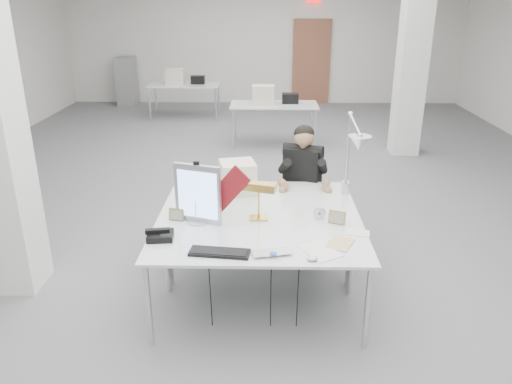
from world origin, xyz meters
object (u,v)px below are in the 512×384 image
Objects in this scene: office_chair at (302,193)px; architect_lamp at (352,156)px; desk_main at (258,240)px; bankers_lamp at (259,202)px; laptop at (273,256)px; monitor at (198,194)px; desk_phone at (160,236)px; beige_monitor at (238,177)px; seated_person at (303,166)px.

architect_lamp is (0.39, -0.73, 0.65)m from office_chair.
bankers_lamp reaches higher than desk_main.
monitor is at bearing 123.02° from laptop.
desk_phone is at bearing 149.74° from laptop.
laptop is 0.96m from desk_phone.
architect_lamp reaches higher than beige_monitor.
bankers_lamp is at bearing -92.35° from office_chair.
desk_phone is (-0.27, -0.34, -0.24)m from monitor.
seated_person is at bearing 66.55° from laptop.
office_chair is at bearing 66.84° from laptop.
office_chair is 2.17× the size of monitor.
bankers_lamp reaches higher than desk_phone.
monitor is at bearing -171.59° from architect_lamp.
bankers_lamp is (-0.12, 0.70, 0.15)m from laptop.
office_chair is (0.46, 1.50, -0.18)m from desk_main.
architect_lamp is (1.07, -0.25, 0.30)m from beige_monitor.
desk_main is 0.42m from bankers_lamp.
office_chair is 1.05m from architect_lamp.
beige_monitor is (-0.68, -0.43, 0.01)m from seated_person.
desk_phone is (-0.91, 0.29, 0.01)m from laptop.
desk_phone is (-0.79, -0.41, -0.13)m from bankers_lamp.
desk_main is 1.94× the size of architect_lamp.
desk_phone is 1.88m from architect_lamp.
seated_person is at bearing 72.58° from desk_main.
monitor is at bearing -155.53° from bankers_lamp.
bankers_lamp is 1.53× the size of desk_phone.
seated_person reaches higher than bankers_lamp.
desk_main is 1.07m from beige_monitor.
bankers_lamp is 0.99m from architect_lamp.
beige_monitor is 0.36× the size of architect_lamp.
laptop is at bearing -134.10° from architect_lamp.
bankers_lamp is 0.68m from beige_monitor.
bankers_lamp is at bearing 26.34° from monitor.
beige_monitor is at bearing -127.88° from seated_person.
laptop is 0.72m from bankers_lamp.
desk_phone reaches higher than desk_main.
beige_monitor is (-0.22, 1.03, 0.17)m from desk_main.
beige_monitor reaches higher than desk_phone.
bankers_lamp is (-0.00, 0.39, 0.17)m from desk_main.
bankers_lamp is at bearing 87.22° from laptop.
seated_person is 1.04× the size of architect_lamp.
seated_person is 1.80m from laptop.
desk_main is 3.45× the size of monitor.
bankers_lamp is 0.34× the size of architect_lamp.
bankers_lamp is (-0.46, -1.12, 0.35)m from office_chair.
laptop is (-0.34, -1.81, 0.20)m from office_chair.
office_chair is 1.22× the size of architect_lamp.
laptop is 1.39m from architect_lamp.
beige_monitor is at bearing 85.82° from monitor.
desk_main is 5.98× the size of laptop.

